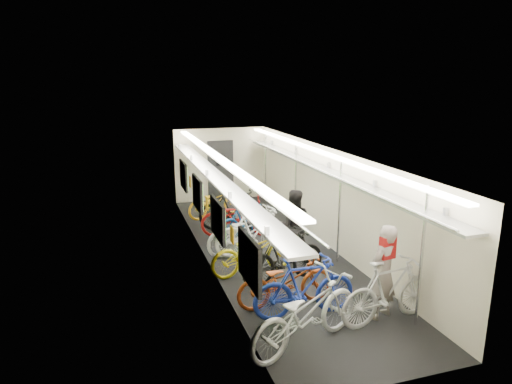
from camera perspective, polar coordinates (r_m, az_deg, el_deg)
train_car_shell at (r=10.91m, az=-1.26°, el=1.71°), size 10.00×10.00×10.00m
bicycle_0 at (r=7.13m, az=6.21°, el=-14.77°), size 2.30×1.51×1.14m
bicycle_1 at (r=7.95m, az=6.08°, el=-11.72°), size 1.85×0.58×1.10m
bicycle_2 at (r=8.31m, az=3.72°, el=-11.00°), size 1.85×0.68×0.96m
bicycle_3 at (r=9.15m, az=3.52°, el=-8.02°), size 1.92×0.83×1.12m
bicycle_4 at (r=9.56m, az=-0.38°, el=-7.39°), size 1.97×0.94×0.99m
bicycle_5 at (r=10.48m, az=-0.07°, el=-4.94°), size 1.94×0.60×1.15m
bicycle_6 at (r=10.60m, az=-0.99°, el=-5.00°), size 2.08×0.93×1.06m
bicycle_7 at (r=11.61m, az=-1.37°, el=-3.55°), size 1.65×0.89×0.95m
bicycle_8 at (r=11.74m, az=-2.20°, el=-3.17°), size 2.05×1.13×1.02m
bicycle_9 at (r=12.17m, az=-2.74°, el=-2.22°), size 1.99×1.16×1.15m
bicycle_10 at (r=13.42m, az=-5.11°, el=-1.20°), size 1.87×1.10×0.93m
bicycle_11 at (r=8.05m, az=16.27°, el=-11.78°), size 1.93×0.75×1.13m
passenger_near at (r=8.07m, az=15.57°, el=-9.60°), size 0.71×0.60×1.66m
passenger_mid at (r=10.15m, az=4.66°, el=-4.20°), size 0.93×0.80×1.64m
backpack at (r=7.89m, az=16.11°, el=-6.67°), size 0.28×0.18×0.38m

